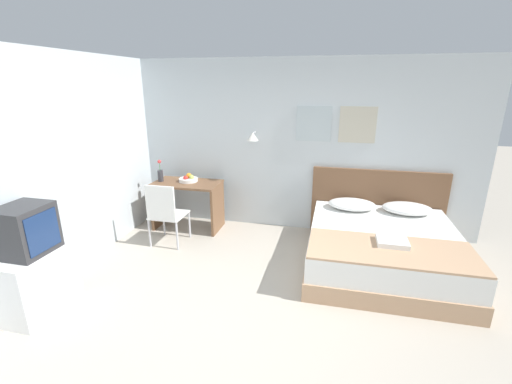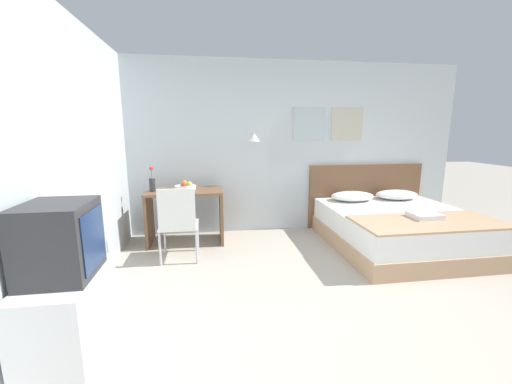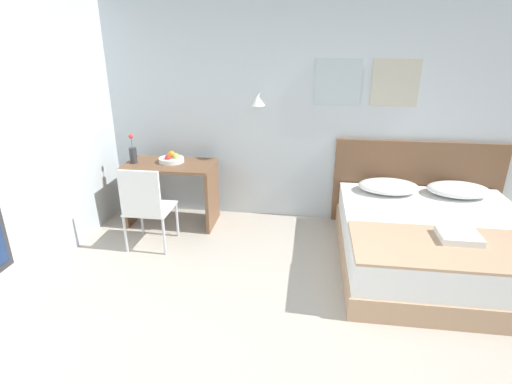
# 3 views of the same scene
# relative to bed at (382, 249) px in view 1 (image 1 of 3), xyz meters

# --- Properties ---
(ground_plane) EXTENTS (24.00, 24.00, 0.00)m
(ground_plane) POSITION_rel_bed_xyz_m (-1.36, -1.55, -0.26)
(ground_plane) COLOR #B2A899
(wall_back) EXTENTS (5.67, 0.31, 2.65)m
(wall_back) POSITION_rel_bed_xyz_m (-1.35, 1.07, 1.07)
(wall_back) COLOR silver
(wall_back) RESTS_ON ground_plane
(bed) EXTENTS (1.84, 1.97, 0.52)m
(bed) POSITION_rel_bed_xyz_m (0.00, 0.00, 0.00)
(bed) COLOR tan
(bed) RESTS_ON ground_plane
(headboard) EXTENTS (1.96, 0.06, 1.05)m
(headboard) POSITION_rel_bed_xyz_m (-0.00, 1.01, 0.27)
(headboard) COLOR brown
(headboard) RESTS_ON ground_plane
(pillow_left) EXTENTS (0.68, 0.46, 0.14)m
(pillow_left) POSITION_rel_bed_xyz_m (-0.38, 0.70, 0.33)
(pillow_left) COLOR white
(pillow_left) RESTS_ON bed
(pillow_right) EXTENTS (0.68, 0.46, 0.14)m
(pillow_right) POSITION_rel_bed_xyz_m (0.38, 0.70, 0.33)
(pillow_right) COLOR white
(pillow_right) RESTS_ON bed
(throw_blanket) EXTENTS (1.78, 0.79, 0.02)m
(throw_blanket) POSITION_rel_bed_xyz_m (-0.00, -0.57, 0.27)
(throw_blanket) COLOR tan
(throw_blanket) RESTS_ON bed
(folded_towel_near_foot) EXTENTS (0.34, 0.30, 0.06)m
(folded_towel_near_foot) POSITION_rel_bed_xyz_m (0.03, -0.43, 0.31)
(folded_towel_near_foot) COLOR white
(folded_towel_near_foot) RESTS_ON throw_blanket
(desk) EXTENTS (1.06, 0.59, 0.77)m
(desk) POSITION_rel_bed_xyz_m (-2.94, 0.64, 0.27)
(desk) COLOR brown
(desk) RESTS_ON ground_plane
(desk_chair) EXTENTS (0.47, 0.47, 0.94)m
(desk_chair) POSITION_rel_bed_xyz_m (-2.98, -0.05, 0.28)
(desk_chair) COLOR white
(desk_chair) RESTS_ON ground_plane
(fruit_bowl) EXTENTS (0.30, 0.30, 0.12)m
(fruit_bowl) POSITION_rel_bed_xyz_m (-2.93, 0.70, 0.56)
(fruit_bowl) COLOR silver
(fruit_bowl) RESTS_ON desk
(flower_vase) EXTENTS (0.09, 0.09, 0.35)m
(flower_vase) POSITION_rel_bed_xyz_m (-3.37, 0.61, 0.63)
(flower_vase) COLOR #333338
(flower_vase) RESTS_ON desk
(tv_stand) EXTENTS (0.43, 0.73, 0.67)m
(tv_stand) POSITION_rel_bed_xyz_m (-3.56, -1.73, 0.08)
(tv_stand) COLOR white
(tv_stand) RESTS_ON ground_plane
(television) EXTENTS (0.42, 0.46, 0.49)m
(television) POSITION_rel_bed_xyz_m (-3.56, -1.73, 0.66)
(television) COLOR #2D2D30
(television) RESTS_ON tv_stand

